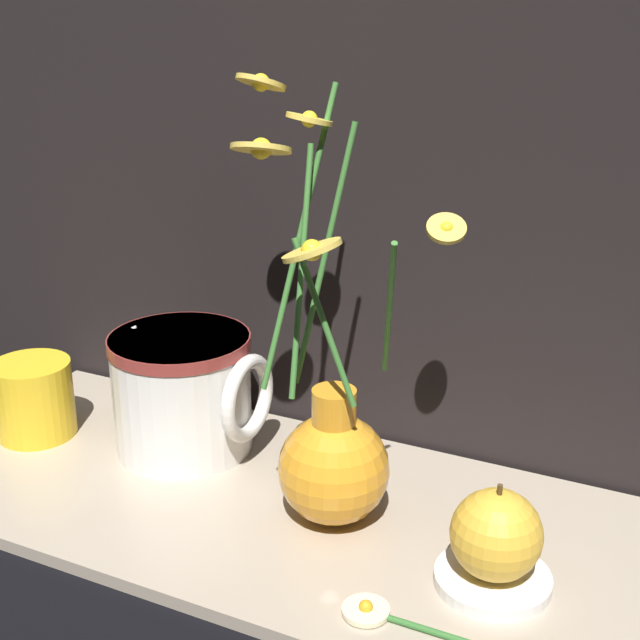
{
  "coord_description": "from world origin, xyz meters",
  "views": [
    {
      "loc": [
        0.3,
        -0.61,
        0.45
      ],
      "look_at": [
        0.01,
        0.0,
        0.19
      ],
      "focal_mm": 50.0,
      "sensor_mm": 36.0,
      "label": 1
    }
  ],
  "objects": [
    {
      "name": "ground_plane",
      "position": [
        0.0,
        0.0,
        0.0
      ],
      "size": [
        6.0,
        6.0,
        0.0
      ],
      "primitive_type": "plane",
      "color": "black"
    },
    {
      "name": "shelf",
      "position": [
        0.0,
        0.0,
        0.01
      ],
      "size": [
        0.79,
        0.3,
        0.01
      ],
      "color": "tan",
      "rests_on": "ground_plane"
    },
    {
      "name": "vase_with_flowers",
      "position": [
        0.02,
        0.0,
        0.08
      ],
      "size": [
        0.2,
        0.14,
        0.37
      ],
      "color": "orange",
      "rests_on": "shelf"
    },
    {
      "name": "yellow_mug",
      "position": [
        -0.33,
        0.01,
        0.05
      ],
      "size": [
        0.09,
        0.08,
        0.08
      ],
      "color": "yellow",
      "rests_on": "shelf"
    },
    {
      "name": "ceramic_pitcher",
      "position": [
        -0.17,
        0.05,
        0.08
      ],
      "size": [
        0.16,
        0.14,
        0.13
      ],
      "color": "white",
      "rests_on": "shelf"
    },
    {
      "name": "saucer_plate",
      "position": [
        0.17,
        -0.03,
        0.02
      ],
      "size": [
        0.09,
        0.09,
        0.01
      ],
      "color": "white",
      "rests_on": "shelf"
    },
    {
      "name": "orange_fruit",
      "position": [
        0.17,
        -0.03,
        0.06
      ],
      "size": [
        0.07,
        0.07,
        0.08
      ],
      "color": "gold",
      "rests_on": "saucer_plate"
    },
    {
      "name": "loose_daisy",
      "position": [
        0.11,
        -0.11,
        0.02
      ],
      "size": [
        0.12,
        0.04,
        0.01
      ],
      "color": "#336B2D",
      "rests_on": "shelf"
    }
  ]
}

